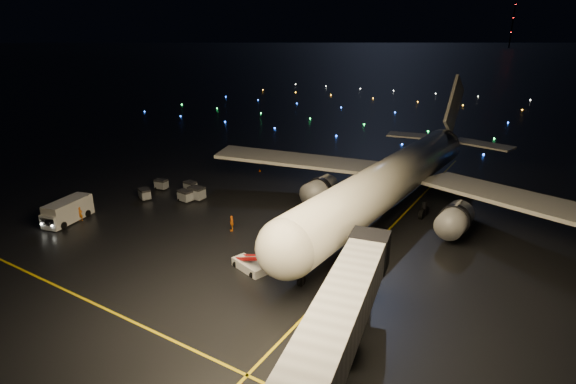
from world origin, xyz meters
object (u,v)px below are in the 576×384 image
at_px(service_truck, 69,210).
at_px(baggage_cart_3, 185,196).
at_px(baggage_cart_4, 161,184).
at_px(airliner, 403,150).
at_px(baggage_cart_0, 197,193).
at_px(crew_c, 232,223).
at_px(baggage_cart_2, 145,194).
at_px(baggage_cart_1, 190,186).
at_px(crew_b, 52,215).
at_px(pushback_tug, 327,342).
at_px(crew_a, 80,214).
at_px(belt_loader, 249,257).

bearing_deg(service_truck, baggage_cart_3, 47.00).
distance_m(baggage_cart_3, baggage_cart_4, 7.12).
xyz_separation_m(airliner, baggage_cart_0, (-25.50, -12.17, -7.04)).
relative_size(crew_c, baggage_cart_2, 1.08).
height_order(baggage_cart_0, baggage_cart_1, baggage_cart_0).
relative_size(crew_b, baggage_cart_2, 0.93).
distance_m(pushback_tug, baggage_cart_1, 40.04).
xyz_separation_m(service_truck, baggage_cart_4, (0.72, 14.80, -0.65)).
bearing_deg(baggage_cart_3, baggage_cart_1, 129.94).
bearing_deg(crew_a, belt_loader, -32.61).
height_order(crew_c, baggage_cart_1, crew_c).
bearing_deg(baggage_cart_4, airliner, 12.47).
bearing_deg(crew_a, baggage_cart_1, 40.37).
distance_m(pushback_tug, baggage_cart_0, 36.18).
height_order(crew_b, baggage_cart_1, crew_b).
relative_size(crew_a, baggage_cart_3, 0.94).
distance_m(baggage_cart_0, baggage_cart_3, 1.66).
bearing_deg(pushback_tug, baggage_cart_3, 131.09).
bearing_deg(baggage_cart_1, crew_a, -98.52).
bearing_deg(service_truck, pushback_tug, -19.87).
height_order(belt_loader, crew_b, belt_loader).
height_order(service_truck, baggage_cart_0, service_truck).
bearing_deg(baggage_cart_0, service_truck, -121.41).
height_order(belt_loader, baggage_cart_4, belt_loader).
bearing_deg(crew_c, service_truck, -106.40).
bearing_deg(belt_loader, baggage_cart_4, 170.63).
distance_m(pushback_tug, service_truck, 39.31).
bearing_deg(crew_b, baggage_cart_0, 64.82).
relative_size(belt_loader, service_truck, 0.76).
distance_m(airliner, crew_b, 45.62).
height_order(baggage_cart_1, baggage_cart_2, baggage_cart_2).
bearing_deg(airliner, baggage_cart_2, -150.45).
height_order(pushback_tug, baggage_cart_0, baggage_cart_0).
height_order(crew_c, baggage_cart_0, crew_c).
relative_size(baggage_cart_0, baggage_cart_1, 1.23).
distance_m(belt_loader, service_truck, 26.83).
relative_size(crew_a, crew_b, 1.08).
bearing_deg(crew_c, baggage_cart_0, -157.87).
distance_m(pushback_tug, crew_c, 23.77).
relative_size(pushback_tug, baggage_cart_0, 1.78).
height_order(crew_a, crew_c, crew_c).
relative_size(crew_c, baggage_cart_0, 0.89).
distance_m(crew_a, baggage_cart_4, 14.05).
xyz_separation_m(pushback_tug, baggage_cart_4, (-38.26, 19.87, -0.17)).
height_order(crew_c, baggage_cart_4, crew_c).
bearing_deg(airliner, baggage_cart_0, -151.61).
relative_size(crew_a, baggage_cart_2, 1.00).
distance_m(baggage_cart_2, baggage_cart_3, 6.06).
relative_size(crew_a, baggage_cart_0, 0.82).
relative_size(service_truck, baggage_cart_0, 3.49).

